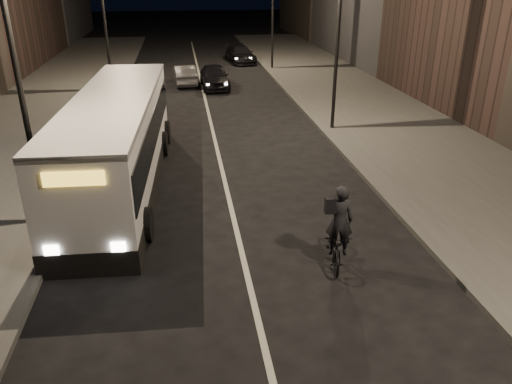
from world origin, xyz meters
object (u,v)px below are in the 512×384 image
object	(u,v)px
streetlight_left_near	(21,39)
car_far	(240,54)
city_bus	(118,138)
car_mid	(184,75)
car_near	(215,77)
cyclist_on_bicycle	(336,238)
streetlight_left_far	(107,0)
streetlight_right_mid	(333,11)

from	to	relation	value
streetlight_left_near	car_far	xyz separation A→B (m)	(8.93, 27.55, -4.70)
city_bus	car_mid	distance (m)	16.96
city_bus	car_mid	size ratio (longest dim) A/B	3.10
car_near	city_bus	bearing A→B (deg)	-107.08
city_bus	cyclist_on_bicycle	distance (m)	8.61
city_bus	cyclist_on_bicycle	size ratio (longest dim) A/B	5.31
streetlight_left_far	city_bus	xyz separation A→B (m)	(1.73, -15.17, -3.62)
streetlight_left_near	car_near	distance (m)	19.77
car_mid	streetlight_left_near	bearing A→B (deg)	72.87
car_far	car_near	bearing A→B (deg)	-114.41
city_bus	streetlight_right_mid	bearing A→B (deg)	32.82
streetlight_right_mid	streetlight_left_far	world-z (taller)	same
cyclist_on_bicycle	car_far	xyz separation A→B (m)	(1.28, 30.90, -0.09)
car_near	car_mid	world-z (taller)	car_near
streetlight_left_far	city_bus	size ratio (longest dim) A/B	0.68
car_near	cyclist_on_bicycle	bearing A→B (deg)	-87.09
car_near	car_mid	xyz separation A→B (m)	(-1.89, 1.35, -0.09)
streetlight_left_far	car_mid	size ratio (longest dim) A/B	2.10
streetlight_left_near	streetlight_left_far	distance (m)	18.00
car_far	streetlight_right_mid	bearing A→B (deg)	-92.66
streetlight_left_far	car_mid	bearing A→B (deg)	20.31
streetlight_left_near	cyclist_on_bicycle	bearing A→B (deg)	-23.65
city_bus	cyclist_on_bicycle	world-z (taller)	city_bus
streetlight_right_mid	streetlight_left_near	xyz separation A→B (m)	(-10.66, -8.00, 0.00)
streetlight_right_mid	streetlight_left_near	distance (m)	13.33
streetlight_left_far	car_far	size ratio (longest dim) A/B	1.79
streetlight_right_mid	car_far	size ratio (longest dim) A/B	1.79
car_near	car_far	bearing A→B (deg)	72.19
streetlight_right_mid	car_far	distance (m)	20.19
streetlight_left_far	car_mid	world-z (taller)	streetlight_left_far
streetlight_right_mid	car_near	xyz separation A→B (m)	(-4.53, 10.21, -4.63)
streetlight_right_mid	cyclist_on_bicycle	distance (m)	12.62
streetlight_right_mid	car_near	distance (m)	12.10
streetlight_right_mid	streetlight_left_near	size ratio (longest dim) A/B	1.00
streetlight_right_mid	city_bus	xyz separation A→B (m)	(-8.93, -5.17, -3.62)
streetlight_right_mid	streetlight_left_near	world-z (taller)	same
streetlight_left_far	car_mid	distance (m)	6.54
cyclist_on_bicycle	car_mid	bearing A→B (deg)	109.17
cyclist_on_bicycle	car_mid	distance (m)	23.17
streetlight_left_far	cyclist_on_bicycle	xyz separation A→B (m)	(7.65, -21.35, -4.61)
cyclist_on_bicycle	city_bus	bearing A→B (deg)	144.47
cyclist_on_bicycle	car_far	world-z (taller)	cyclist_on_bicycle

